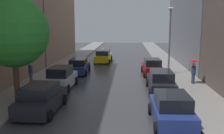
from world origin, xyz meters
TOP-DOWN VIEW (x-y plane):
  - ground_plane at (0.00, 24.00)m, footprint 28.00×72.00m
  - sidewalk_left at (-6.50, 24.00)m, footprint 3.00×72.00m
  - sidewalk_right at (6.50, 24.00)m, footprint 3.00×72.00m
  - building_left_mid at (-11.00, 28.55)m, footprint 6.00×16.30m
  - building_right_mid at (11.00, 24.90)m, footprint 6.00×18.49m
  - parked_car_left_nearest at (-3.71, 6.12)m, footprint 2.25×4.48m
  - parked_car_left_second at (-3.99, 11.69)m, footprint 2.05×4.27m
  - parked_car_left_third at (-3.74, 17.92)m, footprint 2.10×4.52m
  - parked_car_right_nearest at (3.71, 4.67)m, footprint 2.16×4.22m
  - parked_car_right_second at (3.96, 11.09)m, footprint 2.05×4.72m
  - parked_car_right_third at (3.88, 17.62)m, footprint 2.10×4.25m
  - taxi_midroad at (-1.94, 25.97)m, footprint 2.20×4.75m
  - pedestrian_foreground at (-7.03, 13.06)m, footprint 0.92×0.92m
  - pedestrian_by_kerb at (6.97, 13.40)m, footprint 0.98×0.98m
  - street_tree_left at (-5.83, 7.61)m, footprint 4.50×4.50m
  - lamp_post_right at (5.55, 17.70)m, footprint 0.60×0.28m

SIDE VIEW (x-z plane):
  - ground_plane at x=0.00m, z-range -0.04..0.00m
  - sidewalk_left at x=-6.50m, z-range 0.00..0.15m
  - sidewalk_right at x=6.50m, z-range 0.00..0.15m
  - parked_car_left_third at x=-3.74m, z-range -0.05..1.54m
  - taxi_midroad at x=-1.94m, z-range -0.14..1.67m
  - parked_car_right_third at x=3.88m, z-range -0.06..1.62m
  - parked_car_right_nearest at x=3.71m, z-range -0.06..1.62m
  - parked_car_right_second at x=3.96m, z-range -0.05..1.62m
  - parked_car_left_nearest at x=-3.71m, z-range -0.05..1.63m
  - parked_car_left_second at x=-3.99m, z-range -0.07..1.72m
  - pedestrian_foreground at x=-7.03m, z-range 0.55..2.50m
  - pedestrian_by_kerb at x=6.97m, z-range 0.59..2.60m
  - lamp_post_right at x=5.55m, z-range 0.68..7.29m
  - street_tree_left at x=-5.83m, z-range 1.28..8.06m
  - building_left_mid at x=-11.00m, z-range 0.00..13.29m
  - building_right_mid at x=11.00m, z-range 0.00..14.75m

